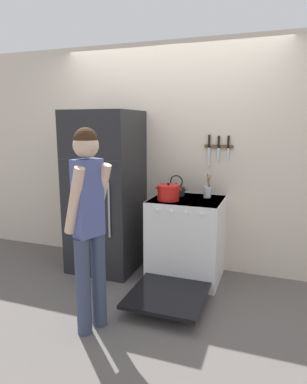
# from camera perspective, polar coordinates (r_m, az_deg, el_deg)

# --- Properties ---
(ground_plane) EXTENTS (14.00, 14.00, 0.00)m
(ground_plane) POSITION_cam_1_polar(r_m,az_deg,el_deg) (4.26, 2.49, -11.61)
(ground_plane) COLOR #5B5654
(wall_back) EXTENTS (10.00, 0.06, 2.55)m
(wall_back) POSITION_cam_1_polar(r_m,az_deg,el_deg) (3.97, 2.77, 5.74)
(wall_back) COLOR beige
(wall_back) RESTS_ON ground_plane
(refrigerator) EXTENTS (0.74, 0.73, 1.80)m
(refrigerator) POSITION_cam_1_polar(r_m,az_deg,el_deg) (3.92, -8.00, 0.05)
(refrigerator) COLOR black
(refrigerator) RESTS_ON ground_plane
(stove_range) EXTENTS (0.75, 1.34, 0.88)m
(stove_range) POSITION_cam_1_polar(r_m,az_deg,el_deg) (3.71, 5.35, -7.98)
(stove_range) COLOR white
(stove_range) RESTS_ON ground_plane
(dutch_oven_pot) EXTENTS (0.28, 0.24, 0.18)m
(dutch_oven_pot) POSITION_cam_1_polar(r_m,az_deg,el_deg) (3.53, 2.49, -0.09)
(dutch_oven_pot) COLOR red
(dutch_oven_pot) RESTS_ON stove_range
(tea_kettle) EXTENTS (0.23, 0.19, 0.23)m
(tea_kettle) POSITION_cam_1_polar(r_m,az_deg,el_deg) (3.77, 3.85, 0.40)
(tea_kettle) COLOR black
(tea_kettle) RESTS_ON stove_range
(utensil_jar) EXTENTS (0.08, 0.08, 0.26)m
(utensil_jar) POSITION_cam_1_polar(r_m,az_deg,el_deg) (3.69, 8.98, 0.15)
(utensil_jar) COLOR silver
(utensil_jar) RESTS_ON stove_range
(person) EXTENTS (0.35, 0.39, 1.64)m
(person) POSITION_cam_1_polar(r_m,az_deg,el_deg) (2.70, -10.74, -4.53)
(person) COLOR #38425B
(person) RESTS_ON ground_plane
(wall_knife_strip) EXTENTS (0.31, 0.03, 0.34)m
(wall_knife_strip) POSITION_cam_1_polar(r_m,az_deg,el_deg) (3.79, 10.74, 7.63)
(wall_knife_strip) COLOR brown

